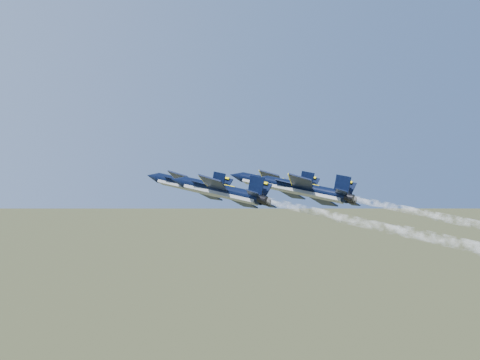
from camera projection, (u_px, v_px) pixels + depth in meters
jet_lead at (188, 185)px, 101.01m from camera, size 12.13×17.80×5.97m
jet_left at (220, 191)px, 87.99m from camera, size 12.13×17.80×5.97m
jet_right at (274, 184)px, 103.33m from camera, size 12.13×17.80×5.97m
jet_slot at (303, 189)px, 90.74m from camera, size 12.13×17.80×5.97m
smoke_trail_lead at (467, 196)px, 77.83m from camera, size 21.93×57.19×2.27m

